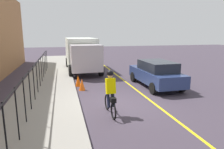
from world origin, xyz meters
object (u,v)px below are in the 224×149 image
(traffic_cone_near, at_px, (82,85))
(cyclist_lead, at_px, (110,93))
(box_truck_background, at_px, (82,53))
(traffic_cone_far, at_px, (78,81))
(patrol_sedan, at_px, (156,73))

(traffic_cone_near, bearing_deg, cyclist_lead, -169.01)
(box_truck_background, relative_size, traffic_cone_far, 9.73)
(cyclist_lead, distance_m, patrol_sedan, 5.20)
(patrol_sedan, bearing_deg, box_truck_background, 30.15)
(cyclist_lead, relative_size, patrol_sedan, 0.41)
(patrol_sedan, xyz_separation_m, traffic_cone_far, (1.19, 4.60, -0.48))
(traffic_cone_far, bearing_deg, cyclist_lead, -169.52)
(patrol_sedan, relative_size, box_truck_background, 0.66)
(patrol_sedan, bearing_deg, traffic_cone_far, 74.39)
(traffic_cone_far, bearing_deg, patrol_sedan, -104.52)
(cyclist_lead, distance_m, traffic_cone_near, 3.99)
(cyclist_lead, bearing_deg, box_truck_background, -0.43)
(patrol_sedan, distance_m, traffic_cone_far, 4.77)
(cyclist_lead, distance_m, box_truck_background, 10.01)
(patrol_sedan, relative_size, traffic_cone_near, 6.65)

